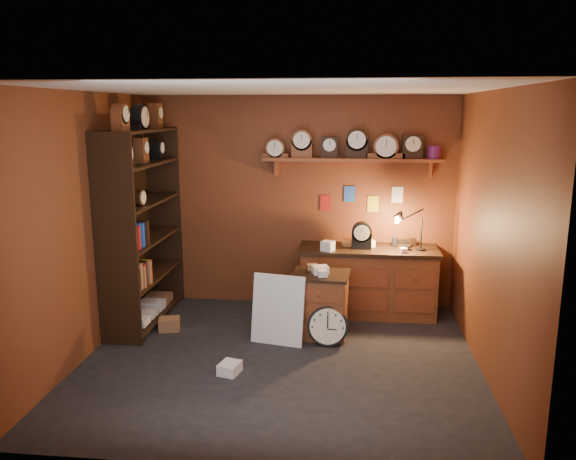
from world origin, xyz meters
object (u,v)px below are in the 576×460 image
(shelving_unit, at_px, (139,219))
(big_round_clock, at_px, (328,326))
(workbench, at_px, (368,277))
(low_cabinet, at_px, (320,302))

(shelving_unit, height_order, big_round_clock, shelving_unit)
(workbench, bearing_deg, big_round_clock, -113.81)
(workbench, distance_m, low_cabinet, 0.95)
(workbench, height_order, low_cabinet, workbench)
(shelving_unit, bearing_deg, big_round_clock, -13.47)
(workbench, bearing_deg, shelving_unit, -169.69)
(big_round_clock, bearing_deg, workbench, 66.19)
(shelving_unit, xyz_separation_m, low_cabinet, (2.16, -0.27, -0.86))
(shelving_unit, height_order, low_cabinet, shelving_unit)
(shelving_unit, height_order, workbench, shelving_unit)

